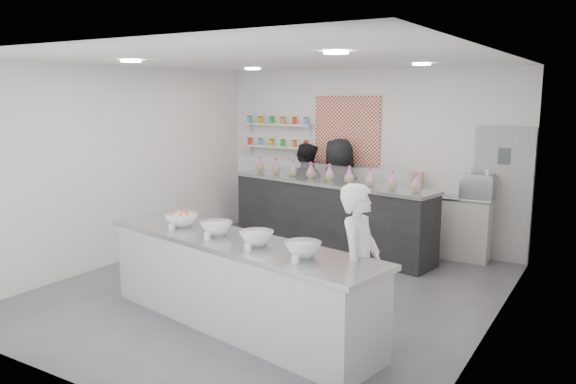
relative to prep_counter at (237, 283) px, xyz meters
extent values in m
plane|color=#515156|center=(-0.29, 1.19, -0.50)|extent=(6.00, 6.00, 0.00)
plane|color=white|center=(-0.29, 1.19, 2.50)|extent=(6.00, 6.00, 0.00)
plane|color=white|center=(-0.29, 4.19, 1.00)|extent=(5.50, 0.00, 5.50)
plane|color=white|center=(-3.04, 1.19, 1.00)|extent=(0.00, 6.00, 6.00)
plane|color=white|center=(2.46, 1.19, 1.00)|extent=(0.00, 6.00, 6.00)
cube|color=#A0A09E|center=(2.01, 4.16, 0.55)|extent=(0.88, 0.04, 2.10)
cube|color=#B92507|center=(-0.64, 4.16, 1.45)|extent=(1.25, 0.03, 1.20)
cube|color=silver|center=(-2.04, 4.09, 1.10)|extent=(1.45, 0.22, 0.04)
cube|color=silver|center=(-2.04, 4.09, 1.52)|extent=(1.45, 0.22, 0.04)
cylinder|color=white|center=(-1.69, 0.19, 2.48)|extent=(0.24, 0.24, 0.02)
cylinder|color=white|center=(1.11, 0.19, 2.48)|extent=(0.24, 0.24, 0.02)
cylinder|color=white|center=(-1.69, 2.79, 2.48)|extent=(0.24, 0.24, 0.02)
cylinder|color=white|center=(1.11, 2.79, 2.48)|extent=(0.24, 0.24, 0.02)
cube|color=#BABAB5|center=(0.00, 0.00, 0.00)|extent=(3.77, 1.52, 1.00)
cube|color=black|center=(-0.56, 3.35, 0.08)|extent=(3.83, 1.37, 1.17)
cube|color=white|center=(-0.62, 3.02, 0.83)|extent=(3.66, 0.69, 0.32)
cube|color=#BABAB5|center=(1.26, 3.97, -0.01)|extent=(1.32, 0.42, 0.98)
cube|color=#93969E|center=(1.69, 3.97, 0.67)|extent=(0.49, 0.34, 0.37)
imported|color=white|center=(1.39, 0.21, 0.36)|extent=(0.47, 0.67, 1.72)
imported|color=black|center=(-1.23, 3.75, 0.36)|extent=(0.94, 0.79, 1.73)
imported|color=black|center=(-0.61, 3.79, 0.42)|extent=(1.06, 0.90, 1.84)
camera|label=1|loc=(3.61, -4.82, 2.09)|focal=35.00mm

